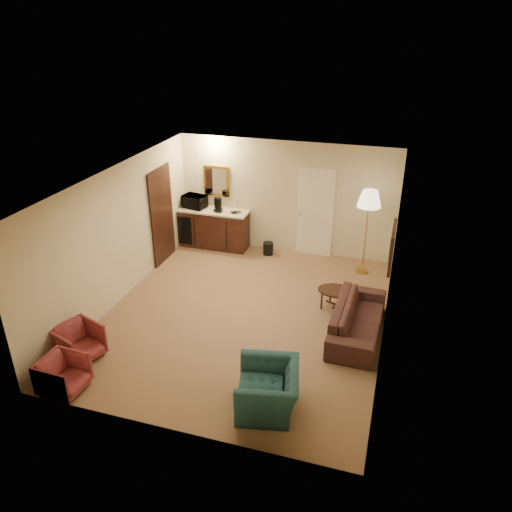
{
  "coord_description": "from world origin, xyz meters",
  "views": [
    {
      "loc": [
        2.51,
        -7.47,
        5.04
      ],
      "look_at": [
        0.06,
        0.5,
        1.0
      ],
      "focal_mm": 35.0,
      "sensor_mm": 36.0,
      "label": 1
    }
  ],
  "objects_px": {
    "rose_chair_near": "(79,341)",
    "waste_bin": "(268,248)",
    "teal_armchair": "(268,383)",
    "coffee_table": "(337,300)",
    "wetbar_cabinet": "(215,228)",
    "rose_chair_far": "(63,373)",
    "coffee_maker": "(218,205)",
    "floor_lamp": "(366,232)",
    "microwave": "(194,200)",
    "sofa": "(358,314)"
  },
  "relations": [
    {
      "from": "rose_chair_near",
      "to": "wetbar_cabinet",
      "type": "bearing_deg",
      "value": 13.34
    },
    {
      "from": "rose_chair_far",
      "to": "coffee_maker",
      "type": "xyz_separation_m",
      "value": [
        0.38,
        5.42,
        0.78
      ]
    },
    {
      "from": "sofa",
      "to": "waste_bin",
      "type": "bearing_deg",
      "value": 43.41
    },
    {
      "from": "rose_chair_far",
      "to": "waste_bin",
      "type": "bearing_deg",
      "value": -14.29
    },
    {
      "from": "rose_chair_near",
      "to": "waste_bin",
      "type": "relative_size",
      "value": 2.23
    },
    {
      "from": "rose_chair_far",
      "to": "coffee_table",
      "type": "bearing_deg",
      "value": -43.6
    },
    {
      "from": "sofa",
      "to": "coffee_maker",
      "type": "relative_size",
      "value": 5.95
    },
    {
      "from": "microwave",
      "to": "teal_armchair",
      "type": "bearing_deg",
      "value": -46.12
    },
    {
      "from": "wetbar_cabinet",
      "to": "coffee_table",
      "type": "height_order",
      "value": "wetbar_cabinet"
    },
    {
      "from": "floor_lamp",
      "to": "coffee_maker",
      "type": "xyz_separation_m",
      "value": [
        -3.42,
        0.27,
        0.16
      ]
    },
    {
      "from": "rose_chair_near",
      "to": "floor_lamp",
      "type": "relative_size",
      "value": 0.35
    },
    {
      "from": "coffee_table",
      "to": "microwave",
      "type": "bearing_deg",
      "value": 150.86
    },
    {
      "from": "waste_bin",
      "to": "coffee_table",
      "type": "bearing_deg",
      "value": -46.14
    },
    {
      "from": "sofa",
      "to": "floor_lamp",
      "type": "relative_size",
      "value": 1.08
    },
    {
      "from": "rose_chair_near",
      "to": "coffee_table",
      "type": "xyz_separation_m",
      "value": [
        3.76,
        2.66,
        -0.11
      ]
    },
    {
      "from": "wetbar_cabinet",
      "to": "coffee_maker",
      "type": "bearing_deg",
      "value": -20.66
    },
    {
      "from": "teal_armchair",
      "to": "waste_bin",
      "type": "relative_size",
      "value": 3.33
    },
    {
      "from": "floor_lamp",
      "to": "microwave",
      "type": "height_order",
      "value": "floor_lamp"
    },
    {
      "from": "coffee_table",
      "to": "coffee_maker",
      "type": "height_order",
      "value": "coffee_maker"
    },
    {
      "from": "sofa",
      "to": "rose_chair_near",
      "type": "distance_m",
      "value": 4.66
    },
    {
      "from": "sofa",
      "to": "coffee_table",
      "type": "bearing_deg",
      "value": 35.97
    },
    {
      "from": "wetbar_cabinet",
      "to": "teal_armchair",
      "type": "xyz_separation_m",
      "value": [
        2.71,
        -4.92,
        -0.03
      ]
    },
    {
      "from": "sofa",
      "to": "rose_chair_near",
      "type": "height_order",
      "value": "sofa"
    },
    {
      "from": "wetbar_cabinet",
      "to": "waste_bin",
      "type": "relative_size",
      "value": 5.6
    },
    {
      "from": "microwave",
      "to": "floor_lamp",
      "type": "bearing_deg",
      "value": 5.85
    },
    {
      "from": "wetbar_cabinet",
      "to": "floor_lamp",
      "type": "height_order",
      "value": "floor_lamp"
    },
    {
      "from": "coffee_table",
      "to": "microwave",
      "type": "relative_size",
      "value": 1.4
    },
    {
      "from": "sofa",
      "to": "coffee_table",
      "type": "relative_size",
      "value": 2.62
    },
    {
      "from": "sofa",
      "to": "rose_chair_far",
      "type": "xyz_separation_m",
      "value": [
        -3.95,
        -2.75,
        -0.08
      ]
    },
    {
      "from": "floor_lamp",
      "to": "sofa",
      "type": "bearing_deg",
      "value": -86.24
    },
    {
      "from": "sofa",
      "to": "rose_chair_near",
      "type": "relative_size",
      "value": 3.05
    },
    {
      "from": "teal_armchair",
      "to": "floor_lamp",
      "type": "relative_size",
      "value": 0.53
    },
    {
      "from": "wetbar_cabinet",
      "to": "rose_chair_far",
      "type": "height_order",
      "value": "wetbar_cabinet"
    },
    {
      "from": "teal_armchair",
      "to": "microwave",
      "type": "distance_m",
      "value": 5.95
    },
    {
      "from": "coffee_maker",
      "to": "teal_armchair",
      "type": "bearing_deg",
      "value": -73.6
    },
    {
      "from": "teal_armchair",
      "to": "microwave",
      "type": "xyz_separation_m",
      "value": [
        -3.21,
        4.96,
        0.68
      ]
    },
    {
      "from": "wetbar_cabinet",
      "to": "rose_chair_near",
      "type": "height_order",
      "value": "wetbar_cabinet"
    },
    {
      "from": "coffee_maker",
      "to": "wetbar_cabinet",
      "type": "bearing_deg",
      "value": 147.77
    },
    {
      "from": "rose_chair_far",
      "to": "microwave",
      "type": "xyz_separation_m",
      "value": [
        -0.25,
        5.5,
        0.79
      ]
    },
    {
      "from": "rose_chair_near",
      "to": "rose_chair_far",
      "type": "height_order",
      "value": "rose_chair_near"
    },
    {
      "from": "floor_lamp",
      "to": "coffee_maker",
      "type": "relative_size",
      "value": 5.53
    },
    {
      "from": "rose_chair_near",
      "to": "microwave",
      "type": "xyz_separation_m",
      "value": [
        0.0,
        4.76,
        0.78
      ]
    },
    {
      "from": "sofa",
      "to": "floor_lamp",
      "type": "distance_m",
      "value": 2.45
    },
    {
      "from": "teal_armchair",
      "to": "coffee_table",
      "type": "xyz_separation_m",
      "value": [
        0.54,
        2.86,
        -0.21
      ]
    },
    {
      "from": "floor_lamp",
      "to": "microwave",
      "type": "relative_size",
      "value": 3.42
    },
    {
      "from": "coffee_maker",
      "to": "microwave",
      "type": "bearing_deg",
      "value": 160.45
    },
    {
      "from": "wetbar_cabinet",
      "to": "sofa",
      "type": "relative_size",
      "value": 0.82
    },
    {
      "from": "rose_chair_far",
      "to": "rose_chair_near",
      "type": "bearing_deg",
      "value": 20.83
    },
    {
      "from": "teal_armchair",
      "to": "rose_chair_near",
      "type": "height_order",
      "value": "teal_armchair"
    },
    {
      "from": "wetbar_cabinet",
      "to": "sofa",
      "type": "height_order",
      "value": "wetbar_cabinet"
    }
  ]
}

